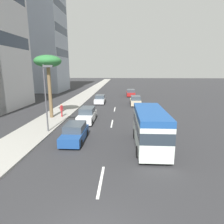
# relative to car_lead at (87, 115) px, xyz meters

# --- Properties ---
(ground_plane) EXTENTS (198.00, 198.00, 0.00)m
(ground_plane) POSITION_rel_car_lead_xyz_m (14.47, -3.06, -0.80)
(ground_plane) COLOR #2D2D30
(sidewalk_right) EXTENTS (162.00, 3.87, 0.15)m
(sidewalk_right) POSITION_rel_car_lead_xyz_m (14.47, 4.72, -0.73)
(sidewalk_right) COLOR #9E9B93
(sidewalk_right) RESTS_ON ground_plane
(lane_stripe_near) EXTENTS (3.20, 0.16, 0.01)m
(lane_stripe_near) POSITION_rel_car_lead_xyz_m (-12.55, -3.06, -0.80)
(lane_stripe_near) COLOR silver
(lane_stripe_near) RESTS_ON ground_plane
(lane_stripe_mid) EXTENTS (3.20, 0.16, 0.01)m
(lane_stripe_mid) POSITION_rel_car_lead_xyz_m (-0.78, -3.06, -0.80)
(lane_stripe_mid) COLOR silver
(lane_stripe_mid) RESTS_ON ground_plane
(lane_stripe_far) EXTENTS (3.20, 0.16, 0.01)m
(lane_stripe_far) POSITION_rel_car_lead_xyz_m (7.36, -3.06, -0.80)
(lane_stripe_far) COLOR silver
(lane_stripe_far) RESTS_ON ground_plane
(car_lead) EXTENTS (4.58, 1.83, 1.71)m
(car_lead) POSITION_rel_car_lead_xyz_m (0.00, 0.00, 0.00)
(car_lead) COLOR white
(car_lead) RESTS_ON ground_plane
(car_second) EXTENTS (4.26, 1.83, 1.56)m
(car_second) POSITION_rel_car_lead_xyz_m (-6.45, -0.07, -0.06)
(car_second) COLOR #1E478C
(car_second) RESTS_ON ground_plane
(car_third) EXTENTS (4.05, 1.86, 1.56)m
(car_third) POSITION_rel_car_lead_xyz_m (12.54, -0.14, -0.06)
(car_third) COLOR silver
(car_third) RESTS_ON ground_plane
(minibus_fourth) EXTENTS (6.77, 2.40, 3.09)m
(minibus_fourth) POSITION_rel_car_lead_xyz_m (-7.43, -6.49, 0.89)
(minibus_fourth) COLOR silver
(minibus_fourth) RESTS_ON ground_plane
(car_fifth) EXTENTS (4.31, 1.81, 1.67)m
(car_fifth) POSITION_rel_car_lead_xyz_m (11.10, -6.56, -0.02)
(car_fifth) COLOR beige
(car_fifth) RESTS_ON ground_plane
(car_sixth) EXTENTS (4.66, 1.96, 1.59)m
(car_sixth) POSITION_rel_car_lead_xyz_m (22.62, -6.21, -0.05)
(car_sixth) COLOR #A51E1E
(car_sixth) RESTS_ON ground_plane
(pedestrian_near_lamp) EXTENTS (0.39, 0.35, 1.68)m
(pedestrian_near_lamp) POSITION_rel_car_lead_xyz_m (1.66, 3.66, 0.27)
(pedestrian_near_lamp) COLOR red
(pedestrian_near_lamp) RESTS_ON sidewalk_right
(palm_tree) EXTENTS (3.27, 3.27, 7.78)m
(palm_tree) POSITION_rel_car_lead_xyz_m (1.24, 4.88, 6.12)
(palm_tree) COLOR brown
(palm_tree) RESTS_ON sidewalk_right
(street_lamp) EXTENTS (0.24, 0.97, 6.52)m
(street_lamp) POSITION_rel_car_lead_xyz_m (-4.35, 3.07, 3.39)
(street_lamp) COLOR #4C4C51
(street_lamp) RESTS_ON sidewalk_right
(office_tower_far) EXTENTS (11.58, 12.27, 41.77)m
(office_tower_far) POSITION_rel_car_lead_xyz_m (31.91, 18.42, 20.08)
(office_tower_far) COLOR #99A3B2
(office_tower_far) RESTS_ON ground_plane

